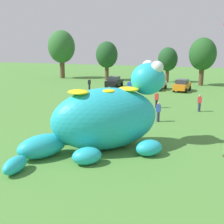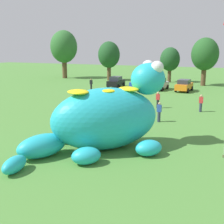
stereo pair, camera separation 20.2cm
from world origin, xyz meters
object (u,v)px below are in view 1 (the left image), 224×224
spectator_by_cars (199,103)px  spectator_wandering (89,84)px  car_black (114,82)px  car_silver (157,84)px  car_orange (182,85)px  spectator_mid_field (158,112)px  giant_inflatable_creature (106,118)px  car_blue (137,83)px  spectator_near_inflatable (157,100)px

spectator_by_cars → spectator_wandering: (-16.69, 8.70, 0.00)m
car_black → spectator_wandering: car_black is taller
car_silver → spectator_by_cars: (7.56, -13.17, -0.01)m
car_orange → spectator_wandering: bearing=-161.5°
spectator_mid_field → spectator_by_cars: bearing=63.2°
giant_inflatable_creature → spectator_mid_field: size_ratio=5.80×
car_blue → spectator_near_inflatable: car_blue is taller
car_silver → spectator_wandering: bearing=-153.9°
car_blue → car_silver: same height
car_blue → giant_inflatable_creature: bearing=-76.0°
car_blue → car_black: bearing=179.2°
car_black → spectator_by_cars: (14.53, -13.06, -0.01)m
car_blue → car_silver: bearing=3.0°
car_blue → spectator_near_inflatable: (6.37, -12.91, -0.01)m
giant_inflatable_creature → car_black: (-10.36, 26.39, -1.13)m
car_silver → car_orange: same height
spectator_mid_field → spectator_wandering: size_ratio=1.00×
car_silver → spectator_mid_field: car_silver is taller
car_silver → car_orange: (3.67, -0.19, 0.00)m
car_silver → spectator_near_inflatable: (3.20, -13.08, -0.01)m
spectator_mid_field → car_silver: bearing=104.4°
car_black → giant_inflatable_creature: bearing=-68.6°
car_black → spectator_wandering: bearing=-116.3°
car_blue → spectator_wandering: 7.36m
car_black → car_orange: same height
spectator_by_cars → spectator_wandering: bearing=152.5°
giant_inflatable_creature → spectator_wandering: 25.36m
giant_inflatable_creature → spectator_mid_field: giant_inflatable_creature is taller
giant_inflatable_creature → car_black: bearing=111.4°
giant_inflatable_creature → spectator_near_inflatable: 13.47m
car_orange → spectator_by_cars: car_orange is taller
car_silver → spectator_near_inflatable: car_silver is taller
giant_inflatable_creature → car_blue: bearing=104.0°
car_black → spectator_near_inflatable: size_ratio=2.45×
car_black → car_silver: bearing=0.9°
car_black → car_blue: bearing=-0.8°
car_silver → spectator_near_inflatable: size_ratio=2.47×
car_orange → spectator_mid_field: size_ratio=2.46×
spectator_wandering → car_silver: bearing=26.1°
spectator_mid_field → spectator_by_cars: 6.15m
car_silver → spectator_mid_field: (4.78, -18.67, -0.01)m
car_silver → car_black: bearing=-179.1°
car_silver → car_blue: bearing=-177.0°
spectator_near_inflatable → spectator_by_cars: 4.35m
giant_inflatable_creature → car_orange: size_ratio=2.35×
car_black → spectator_near_inflatable: 16.49m
car_silver → spectator_wandering: car_silver is taller
car_blue → car_orange: 6.84m
car_black → spectator_mid_field: 21.97m
car_blue → spectator_wandering: (-5.96, -4.31, -0.01)m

